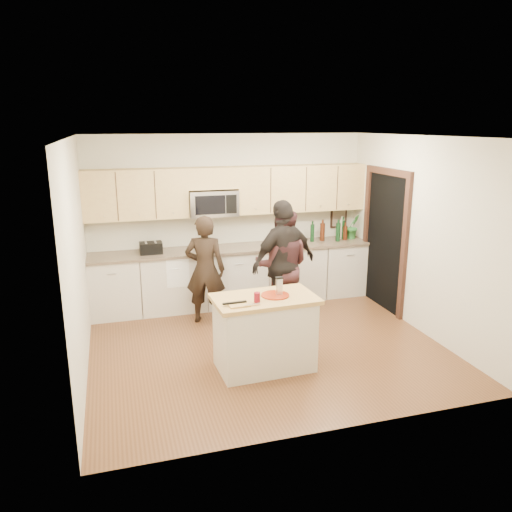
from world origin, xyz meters
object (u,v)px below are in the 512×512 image
object	(u,v)px
island	(265,332)
woman_left	(205,270)
woman_right	(284,263)
toaster	(151,248)
woman_center	(282,266)

from	to	relation	value
island	woman_left	bearing A→B (deg)	101.05
island	woman_left	xyz separation A→B (m)	(-0.39, 1.64, 0.35)
island	woman_right	size ratio (longest dim) A/B	0.67
woman_left	woman_right	size ratio (longest dim) A/B	0.88
toaster	woman_right	distance (m)	2.05
island	woman_center	distance (m)	1.57
woman_left	woman_center	bearing A→B (deg)	-174.65
toaster	woman_right	bearing A→B (deg)	-29.08
woman_center	woman_right	distance (m)	0.11
island	woman_center	bearing A→B (deg)	60.48
woman_left	island	bearing A→B (deg)	123.28
woman_left	woman_center	size ratio (longest dim) A/B	0.95
island	toaster	distance (m)	2.58
island	woman_center	xyz separation A→B (m)	(0.69, 1.36, 0.39)
toaster	woman_center	bearing A→B (deg)	-26.81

